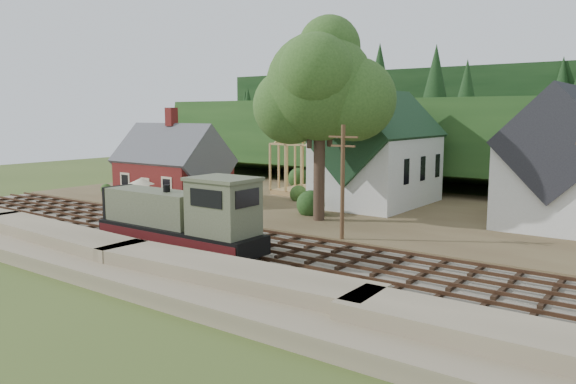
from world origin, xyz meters
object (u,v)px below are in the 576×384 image
Objects in this scene: locomotive at (184,219)px; patio_set at (141,183)px; car_blue at (205,199)px; car_green at (177,188)px.

patio_set is at bearing 149.72° from locomotive.
locomotive is 4.57× the size of patio_set.
locomotive is at bearing -30.28° from patio_set.
locomotive is 3.19× the size of car_blue.
car_green is at bearing 138.44° from locomotive.
car_green is at bearing 131.23° from car_blue.
car_blue is 1.43× the size of patio_set.
patio_set is at bearing -158.53° from car_blue.
patio_set reaches higher than car_green.
car_blue is at bearing -99.86° from car_green.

